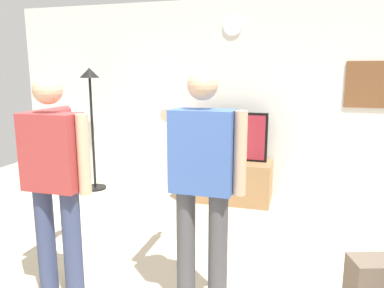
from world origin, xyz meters
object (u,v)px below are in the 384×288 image
at_px(tv_stand, 226,180).
at_px(wall_clock, 233,26).
at_px(framed_picture, 376,85).
at_px(television, 227,136).
at_px(person_standing_nearer_couch, 203,178).
at_px(person_standing_nearer_lamp, 55,176).
at_px(floor_lamp, 91,104).

relative_size(tv_stand, wall_clock, 4.71).
relative_size(tv_stand, framed_picture, 1.68).
relative_size(television, person_standing_nearer_couch, 0.60).
bearing_deg(person_standing_nearer_couch, framed_picture, 60.18).
distance_m(television, person_standing_nearer_couch, 2.43).
distance_m(television, framed_picture, 1.96).
bearing_deg(person_standing_nearer_lamp, person_standing_nearer_couch, 9.83).
bearing_deg(wall_clock, person_standing_nearer_lamp, -105.60).
xyz_separation_m(person_standing_nearer_lamp, person_standing_nearer_couch, (1.08, 0.19, 0.03)).
bearing_deg(person_standing_nearer_lamp, framed_picture, 47.54).
bearing_deg(television, wall_clock, 90.00).
bearing_deg(floor_lamp, person_standing_nearer_lamp, -64.39).
bearing_deg(wall_clock, television, -90.00).
height_order(television, framed_picture, framed_picture).
bearing_deg(framed_picture, person_standing_nearer_lamp, -132.46).
distance_m(tv_stand, person_standing_nearer_couch, 2.49).
xyz_separation_m(television, floor_lamp, (-1.99, -0.11, 0.40)).
relative_size(wall_clock, person_standing_nearer_couch, 0.15).
bearing_deg(wall_clock, person_standing_nearer_couch, -83.84).
bearing_deg(person_standing_nearer_couch, tv_stand, 96.90).
height_order(floor_lamp, person_standing_nearer_couch, floor_lamp).
bearing_deg(tv_stand, wall_clock, 90.00).
bearing_deg(television, tv_stand, -90.00).
xyz_separation_m(television, framed_picture, (1.81, 0.25, 0.70)).
distance_m(tv_stand, person_standing_nearer_lamp, 2.77).
distance_m(person_standing_nearer_lamp, person_standing_nearer_couch, 1.10).
bearing_deg(television, floor_lamp, -176.82).
relative_size(wall_clock, floor_lamp, 0.14).
bearing_deg(floor_lamp, tv_stand, 1.85).
distance_m(wall_clock, person_standing_nearer_lamp, 3.25).
height_order(wall_clock, person_standing_nearer_couch, wall_clock).
height_order(framed_picture, floor_lamp, framed_picture).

